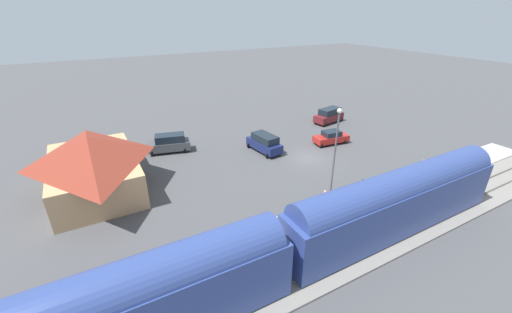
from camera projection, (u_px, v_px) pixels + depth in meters
ground_plane at (307, 158)px, 37.30m from camera, size 200.00×200.00×0.00m
railway_track at (411, 220)px, 26.17m from camera, size 4.80×70.00×0.30m
platform at (374, 197)px, 29.32m from camera, size 3.20×46.00×0.30m
passenger_train at (284, 244)px, 19.43m from camera, size 2.93×40.03×4.98m
station_building at (93, 163)px, 29.57m from camera, size 12.32×8.12×5.46m
pedestrian_on_platform at (325, 198)px, 27.07m from camera, size 0.36×0.36×1.71m
pedestrian_waiting_far at (423, 166)px, 32.53m from camera, size 0.36×0.36×1.71m
suv_maroon at (329, 115)px, 48.38m from camera, size 2.82×5.17×2.22m
suv_navy at (264, 143)px, 38.49m from camera, size 5.10×2.85×2.22m
sedan_red at (331, 137)px, 40.87m from camera, size 2.35×4.68×1.74m
suv_charcoal at (170, 143)px, 38.41m from camera, size 3.10×5.23×2.22m
light_pole_near_platform at (336, 142)px, 28.24m from camera, size 0.44×0.44×8.22m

